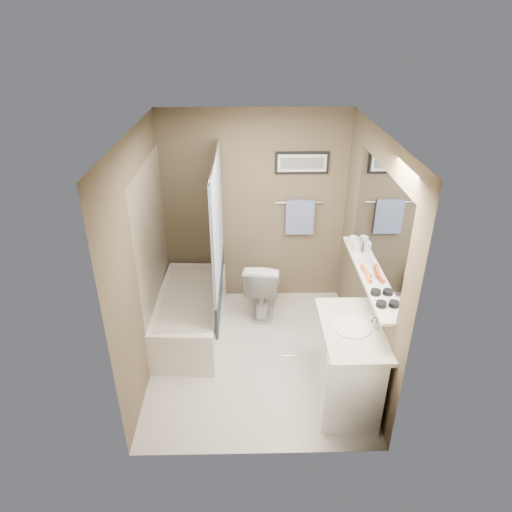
{
  "coord_description": "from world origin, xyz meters",
  "views": [
    {
      "loc": [
        -0.08,
        -3.87,
        3.29
      ],
      "look_at": [
        0.0,
        0.15,
        1.15
      ],
      "focal_mm": 32.0,
      "sensor_mm": 36.0,
      "label": 1
    }
  ],
  "objects_px": {
    "bathtub": "(190,314)",
    "toilet": "(264,285)",
    "candle_bowl_far": "(376,292)",
    "hair_brush_back": "(366,271)",
    "hair_brush_front": "(368,276)",
    "candle_bowl_near": "(381,304)",
    "glass_jar": "(353,241)",
    "vanity": "(349,366)",
    "soap_bottle": "(356,244)"
  },
  "relations": [
    {
      "from": "bathtub",
      "to": "hair_brush_front",
      "type": "height_order",
      "value": "hair_brush_front"
    },
    {
      "from": "vanity",
      "to": "hair_brush_back",
      "type": "xyz_separation_m",
      "value": [
        0.19,
        0.48,
        0.74
      ]
    },
    {
      "from": "candle_bowl_near",
      "to": "glass_jar",
      "type": "bearing_deg",
      "value": 90.0
    },
    {
      "from": "candle_bowl_near",
      "to": "soap_bottle",
      "type": "bearing_deg",
      "value": 90.0
    },
    {
      "from": "bathtub",
      "to": "toilet",
      "type": "bearing_deg",
      "value": 28.21
    },
    {
      "from": "candle_bowl_near",
      "to": "candle_bowl_far",
      "type": "bearing_deg",
      "value": 90.0
    },
    {
      "from": "bathtub",
      "to": "glass_jar",
      "type": "height_order",
      "value": "glass_jar"
    },
    {
      "from": "bathtub",
      "to": "soap_bottle",
      "type": "distance_m",
      "value": 2.03
    },
    {
      "from": "bathtub",
      "to": "hair_brush_front",
      "type": "distance_m",
      "value": 2.11
    },
    {
      "from": "soap_bottle",
      "to": "glass_jar",
      "type": "bearing_deg",
      "value": 90.0
    },
    {
      "from": "toilet",
      "to": "hair_brush_back",
      "type": "height_order",
      "value": "hair_brush_back"
    },
    {
      "from": "bathtub",
      "to": "glass_jar",
      "type": "distance_m",
      "value": 2.01
    },
    {
      "from": "candle_bowl_far",
      "to": "hair_brush_back",
      "type": "height_order",
      "value": "hair_brush_back"
    },
    {
      "from": "candle_bowl_near",
      "to": "soap_bottle",
      "type": "xyz_separation_m",
      "value": [
        0.0,
        1.0,
        0.06
      ]
    },
    {
      "from": "candle_bowl_far",
      "to": "candle_bowl_near",
      "type": "bearing_deg",
      "value": -90.0
    },
    {
      "from": "hair_brush_front",
      "to": "glass_jar",
      "type": "height_order",
      "value": "glass_jar"
    },
    {
      "from": "toilet",
      "to": "hair_brush_back",
      "type": "xyz_separation_m",
      "value": [
        0.93,
        -1.01,
        0.77
      ]
    },
    {
      "from": "hair_brush_back",
      "to": "toilet",
      "type": "bearing_deg",
      "value": 132.62
    },
    {
      "from": "candle_bowl_far",
      "to": "soap_bottle",
      "type": "bearing_deg",
      "value": 90.0
    },
    {
      "from": "glass_jar",
      "to": "hair_brush_back",
      "type": "bearing_deg",
      "value": -90.0
    },
    {
      "from": "glass_jar",
      "to": "soap_bottle",
      "type": "xyz_separation_m",
      "value": [
        0.0,
        -0.15,
        0.03
      ]
    },
    {
      "from": "bathtub",
      "to": "hair_brush_back",
      "type": "xyz_separation_m",
      "value": [
        1.79,
        -0.59,
        0.89
      ]
    },
    {
      "from": "candle_bowl_far",
      "to": "glass_jar",
      "type": "relative_size",
      "value": 0.9
    },
    {
      "from": "vanity",
      "to": "soap_bottle",
      "type": "xyz_separation_m",
      "value": [
        0.19,
        0.93,
        0.8
      ]
    },
    {
      "from": "toilet",
      "to": "hair_brush_front",
      "type": "xyz_separation_m",
      "value": [
        0.93,
        -1.1,
        0.77
      ]
    },
    {
      "from": "candle_bowl_far",
      "to": "vanity",
      "type": "bearing_deg",
      "value": -148.49
    },
    {
      "from": "candle_bowl_far",
      "to": "hair_brush_front",
      "type": "height_order",
      "value": "hair_brush_front"
    },
    {
      "from": "toilet",
      "to": "candle_bowl_far",
      "type": "distance_m",
      "value": 1.83
    },
    {
      "from": "vanity",
      "to": "soap_bottle",
      "type": "height_order",
      "value": "soap_bottle"
    },
    {
      "from": "candle_bowl_near",
      "to": "hair_brush_front",
      "type": "relative_size",
      "value": 0.41
    },
    {
      "from": "bathtub",
      "to": "candle_bowl_near",
      "type": "bearing_deg",
      "value": -30.4
    },
    {
      "from": "bathtub",
      "to": "toilet",
      "type": "xyz_separation_m",
      "value": [
        0.86,
        0.42,
        0.12
      ]
    },
    {
      "from": "bathtub",
      "to": "glass_jar",
      "type": "bearing_deg",
      "value": 2.39
    },
    {
      "from": "bathtub",
      "to": "soap_bottle",
      "type": "relative_size",
      "value": 9.25
    },
    {
      "from": "toilet",
      "to": "candle_bowl_far",
      "type": "xyz_separation_m",
      "value": [
        0.93,
        -1.38,
        0.77
      ]
    },
    {
      "from": "bathtub",
      "to": "candle_bowl_far",
      "type": "height_order",
      "value": "candle_bowl_far"
    },
    {
      "from": "candle_bowl_near",
      "to": "soap_bottle",
      "type": "relative_size",
      "value": 0.56
    },
    {
      "from": "hair_brush_back",
      "to": "candle_bowl_near",
      "type": "bearing_deg",
      "value": -90.0
    },
    {
      "from": "candle_bowl_near",
      "to": "hair_brush_front",
      "type": "bearing_deg",
      "value": 90.0
    },
    {
      "from": "hair_brush_front",
      "to": "soap_bottle",
      "type": "height_order",
      "value": "soap_bottle"
    },
    {
      "from": "bathtub",
      "to": "soap_bottle",
      "type": "xyz_separation_m",
      "value": [
        1.79,
        -0.14,
        0.95
      ]
    },
    {
      "from": "candle_bowl_far",
      "to": "hair_brush_back",
      "type": "xyz_separation_m",
      "value": [
        0.0,
        0.37,
        0.0
      ]
    },
    {
      "from": "candle_bowl_near",
      "to": "glass_jar",
      "type": "height_order",
      "value": "glass_jar"
    },
    {
      "from": "toilet",
      "to": "vanity",
      "type": "relative_size",
      "value": 0.82
    },
    {
      "from": "soap_bottle",
      "to": "hair_brush_back",
      "type": "bearing_deg",
      "value": -90.0
    },
    {
      "from": "candle_bowl_near",
      "to": "hair_brush_back",
      "type": "relative_size",
      "value": 0.41
    },
    {
      "from": "bathtub",
      "to": "hair_brush_front",
      "type": "bearing_deg",
      "value": -18.56
    },
    {
      "from": "toilet",
      "to": "soap_bottle",
      "type": "xyz_separation_m",
      "value": [
        0.93,
        -0.56,
        0.83
      ]
    },
    {
      "from": "glass_jar",
      "to": "bathtub",
      "type": "bearing_deg",
      "value": -179.89
    },
    {
      "from": "toilet",
      "to": "vanity",
      "type": "distance_m",
      "value": 1.66
    }
  ]
}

